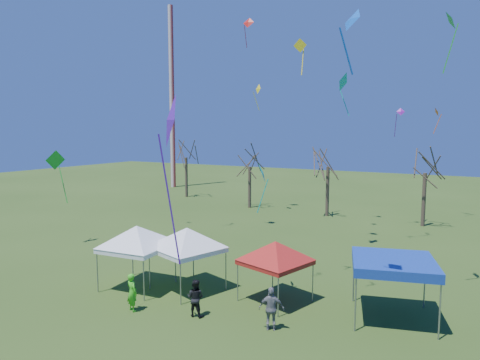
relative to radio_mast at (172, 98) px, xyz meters
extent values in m
plane|color=#2D4817|center=(28.00, -34.00, -12.50)|extent=(140.00, 140.00, 0.00)
cylinder|color=silver|center=(0.00, 0.00, 0.00)|extent=(0.70, 0.70, 25.00)
cylinder|color=#3D2D21|center=(7.15, -6.62, -10.11)|extent=(0.32, 0.32, 4.78)
cylinder|color=#3D2D21|center=(17.23, -9.35, -10.36)|extent=(0.32, 0.32, 4.28)
cylinder|color=#3D2D21|center=(25.63, -9.62, -10.18)|extent=(0.32, 0.32, 4.64)
cylinder|color=#3D2D21|center=(34.03, -9.96, -10.26)|extent=(0.32, 0.32, 4.49)
cylinder|color=gray|center=(21.63, -33.84, -11.51)|extent=(0.06, 0.06, 1.98)
cylinder|color=gray|center=(21.36, -31.08, -11.51)|extent=(0.06, 0.06, 1.98)
cylinder|color=gray|center=(24.39, -33.57, -11.51)|extent=(0.06, 0.06, 1.98)
cylinder|color=gray|center=(24.11, -30.81, -11.51)|extent=(0.06, 0.06, 1.98)
cube|color=white|center=(22.87, -32.33, -10.40)|extent=(3.25, 3.25, 0.24)
pyramid|color=white|center=(22.87, -32.33, -9.29)|extent=(4.18, 4.18, 0.99)
cylinder|color=gray|center=(23.54, -32.19, -11.52)|extent=(0.06, 0.06, 1.96)
cylinder|color=gray|center=(24.40, -29.59, -11.52)|extent=(0.06, 0.06, 1.96)
cylinder|color=gray|center=(26.14, -33.06, -11.52)|extent=(0.06, 0.06, 1.96)
cylinder|color=gray|center=(27.01, -30.45, -11.52)|extent=(0.06, 0.06, 1.96)
cube|color=white|center=(25.27, -31.32, -10.42)|extent=(3.71, 3.71, 0.24)
pyramid|color=white|center=(25.27, -31.32, -9.33)|extent=(3.94, 3.94, 0.98)
cylinder|color=gray|center=(28.23, -31.41, -11.61)|extent=(0.05, 0.05, 1.78)
cylinder|color=gray|center=(28.93, -29.02, -11.61)|extent=(0.05, 0.05, 1.78)
cylinder|color=gray|center=(30.62, -32.11, -11.61)|extent=(0.05, 0.05, 1.78)
cylinder|color=gray|center=(31.32, -29.72, -11.61)|extent=(0.05, 0.05, 1.78)
cube|color=#A4150F|center=(29.77, -30.56, -10.61)|extent=(3.32, 3.32, 0.21)
pyramid|color=#A4150F|center=(29.77, -30.56, -9.62)|extent=(3.62, 3.62, 0.89)
cylinder|color=gray|center=(33.83, -31.80, -11.39)|extent=(0.07, 0.07, 2.22)
cylinder|color=gray|center=(33.00, -28.81, -11.39)|extent=(0.07, 0.07, 2.22)
cylinder|color=gray|center=(36.82, -30.97, -11.39)|extent=(0.07, 0.07, 2.22)
cylinder|color=gray|center=(35.99, -27.98, -11.39)|extent=(0.07, 0.07, 2.22)
cube|color=navy|center=(34.91, -29.89, -10.15)|extent=(4.09, 4.09, 0.27)
cube|color=navy|center=(34.91, -29.89, -9.95)|extent=(4.09, 4.09, 0.13)
imported|color=green|center=(24.67, -34.66, -11.65)|extent=(0.72, 0.58, 1.71)
imported|color=black|center=(27.45, -33.74, -11.68)|extent=(0.87, 0.72, 1.63)
imported|color=slate|center=(30.86, -33.31, -11.62)|extent=(1.12, 0.77, 1.76)
cone|color=green|center=(12.48, -28.93, -6.50)|extent=(0.66, 1.45, 1.39)
cube|color=green|center=(12.57, -28.46, -8.18)|extent=(0.99, 0.23, 2.68)
cone|color=#5317A6|center=(30.93, -39.72, -4.26)|extent=(1.23, 1.23, 1.36)
cube|color=#5317A6|center=(30.76, -39.54, -6.33)|extent=(0.40, 0.40, 3.48)
cone|color=#22A118|center=(36.38, -26.28, 0.44)|extent=(0.66, 0.99, 0.84)
cube|color=#22A118|center=(36.42, -26.53, -0.87)|extent=(0.55, 0.14, 2.17)
cone|color=yellow|center=(29.84, -28.01, -0.36)|extent=(0.69, 0.21, 0.68)
cube|color=yellow|center=(29.98, -28.00, -1.17)|extent=(0.06, 0.31, 1.29)
cone|color=purple|center=(32.19, -11.81, -3.00)|extent=(0.72, 0.49, 0.63)
cube|color=purple|center=(31.85, -11.92, -4.08)|extent=(0.26, 0.71, 1.85)
cone|color=#0CB4A8|center=(29.99, -20.96, -1.42)|extent=(0.68, 1.30, 1.20)
cube|color=#0CB4A8|center=(30.04, -20.61, -2.65)|extent=(0.75, 0.13, 1.85)
cone|color=#0CBA95|center=(28.87, -30.14, -6.50)|extent=(0.89, 1.13, 1.01)
cube|color=#0CBA95|center=(28.99, -30.36, -7.58)|extent=(0.50, 0.30, 1.64)
cone|color=yellow|center=(19.33, -11.73, -0.60)|extent=(0.93, 0.77, 0.96)
cube|color=yellow|center=(19.06, -11.53, -1.72)|extent=(0.44, 0.60, 1.78)
cone|color=blue|center=(33.94, -34.03, -0.94)|extent=(0.97, 0.95, 0.77)
cube|color=blue|center=(33.74, -33.85, -1.90)|extent=(0.42, 0.45, 1.51)
cone|color=#DB550B|center=(34.85, -11.91, -3.07)|extent=(0.58, 0.83, 0.72)
cube|color=#DB550B|center=(34.93, -12.15, -4.00)|extent=(0.53, 0.22, 1.51)
cone|color=red|center=(18.32, -11.76, 5.55)|extent=(1.15, 0.64, 1.04)
cube|color=red|center=(18.04, -11.78, 4.28)|extent=(0.07, 0.61, 1.99)
camera|label=1|loc=(37.74, -48.28, -4.52)|focal=32.00mm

